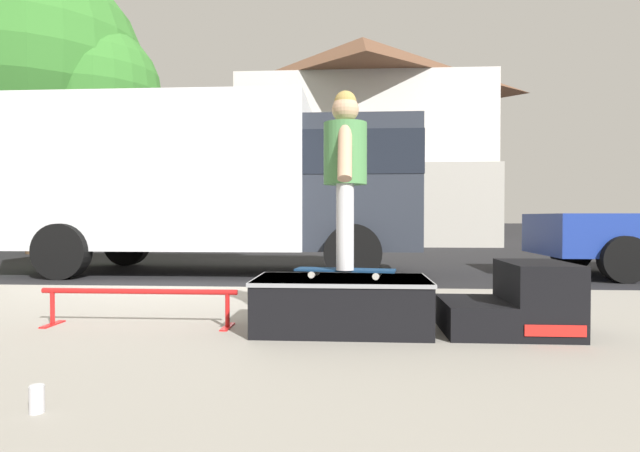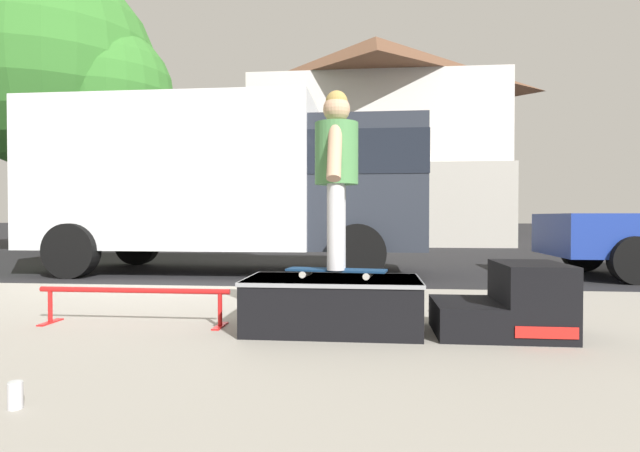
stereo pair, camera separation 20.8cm
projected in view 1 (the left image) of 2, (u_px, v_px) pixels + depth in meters
The scene contains 11 objects.
ground_plane at pixel (192, 290), 6.92m from camera, with size 140.00×140.00×0.00m, color black.
sidewalk_slab at pixel (69, 338), 3.92m from camera, with size 50.00×5.00×0.12m, color gray.
skate_box at pixel (342, 302), 3.92m from camera, with size 1.35×0.74×0.41m.
kicker_ramp at pixel (517, 304), 3.83m from camera, with size 0.95×0.70×0.54m.
grind_rail at pixel (139, 298), 4.07m from camera, with size 1.62×0.28×0.31m.
skateboard at pixel (345, 270), 3.93m from camera, with size 0.80×0.31×0.07m.
skater_kid at pixel (345, 164), 3.92m from camera, with size 0.34×0.71×1.39m.
soda_can at pixel (37, 399), 2.27m from camera, with size 0.07×0.07×0.13m.
box_truck at pixel (224, 179), 9.09m from camera, with size 6.91×2.63×3.05m.
street_tree_main at pixel (47, 73), 13.60m from camera, with size 6.22×5.66×7.91m.
house_behind at pixel (362, 138), 20.61m from camera, with size 9.54×8.23×8.40m.
Camera 1 is at (2.21, -6.77, 1.01)m, focal length 28.19 mm.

